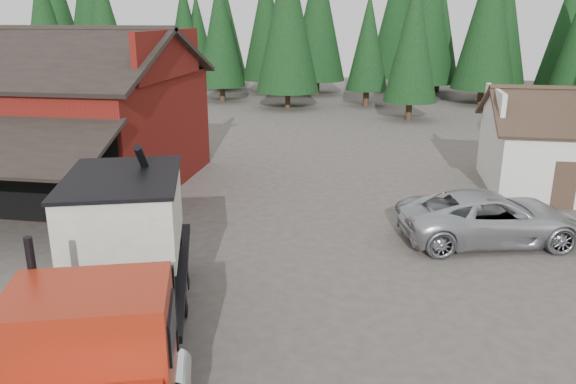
# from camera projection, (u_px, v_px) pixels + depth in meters

# --- Properties ---
(ground) EXTENTS (120.00, 120.00, 0.00)m
(ground) POSITION_uv_depth(u_px,v_px,m) (222.00, 304.00, 15.42)
(ground) COLOR #494039
(ground) RESTS_ON ground
(red_barn) EXTENTS (12.80, 13.63, 7.18)m
(red_barn) POSITION_uv_depth(u_px,v_px,m) (48.00, 127.00, 25.70)
(red_barn) COLOR maroon
(red_barn) RESTS_ON ground
(conifer_backdrop) EXTENTS (76.00, 16.00, 16.00)m
(conifer_backdrop) POSITION_uv_depth(u_px,v_px,m) (342.00, 96.00, 54.91)
(conifer_backdrop) COLOR black
(conifer_backdrop) RESTS_ON ground
(near_pine_a) EXTENTS (4.40, 4.40, 11.40)m
(near_pine_a) POSITION_uv_depth(u_px,v_px,m) (45.00, 31.00, 43.37)
(near_pine_a) COLOR #382619
(near_pine_a) RESTS_ON ground
(near_pine_b) EXTENTS (3.96, 3.96, 10.40)m
(near_pine_b) POSITION_uv_depth(u_px,v_px,m) (413.00, 40.00, 40.89)
(near_pine_b) COLOR #382619
(near_pine_b) RESTS_ON ground
(near_pine_d) EXTENTS (5.28, 5.28, 13.40)m
(near_pine_d) POSITION_uv_depth(u_px,v_px,m) (288.00, 18.00, 45.81)
(near_pine_d) COLOR #382619
(near_pine_d) RESTS_ON ground
(feed_truck) EXTENTS (5.64, 10.44, 4.56)m
(feed_truck) POSITION_uv_depth(u_px,v_px,m) (118.00, 277.00, 12.22)
(feed_truck) COLOR black
(feed_truck) RESTS_ON ground
(silver_car) EXTENTS (6.88, 4.41, 1.77)m
(silver_car) POSITION_uv_depth(u_px,v_px,m) (491.00, 218.00, 19.42)
(silver_car) COLOR #B3B5BB
(silver_car) RESTS_ON ground
(equip_box) EXTENTS (0.71, 1.11, 0.60)m
(equip_box) POSITION_uv_depth(u_px,v_px,m) (78.00, 365.00, 12.20)
(equip_box) COLOR maroon
(equip_box) RESTS_ON ground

